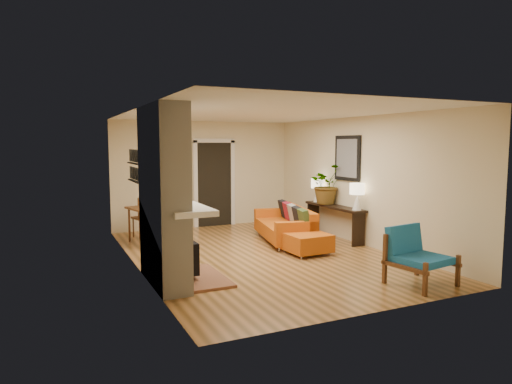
# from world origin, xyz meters

# --- Properties ---
(room_shell) EXTENTS (6.50, 6.50, 6.50)m
(room_shell) POSITION_xyz_m (0.60, 2.63, 1.24)
(room_shell) COLOR #B47C45
(room_shell) RESTS_ON ground
(fireplace) EXTENTS (1.09, 1.68, 2.60)m
(fireplace) POSITION_xyz_m (-2.00, -1.00, 1.24)
(fireplace) COLOR white
(fireplace) RESTS_ON ground
(sofa) EXTENTS (1.27, 2.13, 0.78)m
(sofa) POSITION_xyz_m (1.02, 0.83, 0.34)
(sofa) COLOR silver
(sofa) RESTS_ON ground
(ottoman) EXTENTS (0.77, 0.77, 0.38)m
(ottoman) POSITION_xyz_m (0.81, -0.31, 0.22)
(ottoman) COLOR silver
(ottoman) RESTS_ON ground
(blue_chair) EXTENTS (0.92, 0.90, 0.84)m
(blue_chair) POSITION_xyz_m (1.30, -2.54, 0.46)
(blue_chair) COLOR brown
(blue_chair) RESTS_ON ground
(dining_table) EXTENTS (0.99, 1.73, 0.91)m
(dining_table) POSITION_xyz_m (-1.58, 1.85, 0.60)
(dining_table) COLOR brown
(dining_table) RESTS_ON ground
(console_table) EXTENTS (0.34, 1.85, 0.72)m
(console_table) POSITION_xyz_m (2.07, 0.63, 0.58)
(console_table) COLOR black
(console_table) RESTS_ON ground
(lamp_near) EXTENTS (0.30, 0.30, 0.54)m
(lamp_near) POSITION_xyz_m (2.07, -0.15, 1.06)
(lamp_near) COLOR white
(lamp_near) RESTS_ON console_table
(lamp_far) EXTENTS (0.30, 0.30, 0.54)m
(lamp_far) POSITION_xyz_m (2.07, 1.31, 1.06)
(lamp_far) COLOR white
(lamp_far) RESTS_ON console_table
(houseplant) EXTENTS (0.83, 0.73, 0.88)m
(houseplant) POSITION_xyz_m (2.06, 0.93, 1.16)
(houseplant) COLOR #1E5919
(houseplant) RESTS_ON console_table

